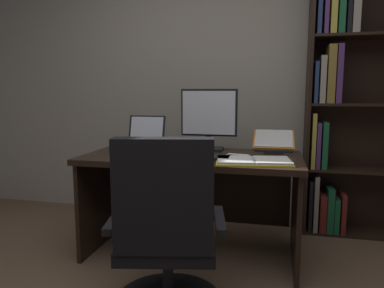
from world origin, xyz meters
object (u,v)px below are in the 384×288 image
Objects in this scene: bookshelf at (352,106)px; laptop at (142,141)px; monitor at (209,120)px; keyboard at (198,157)px; desk at (194,181)px; coffee_mug at (117,147)px; office_chair at (166,243)px; reading_stand_with_book at (274,141)px; notepad at (235,157)px; open_binder at (254,161)px; computer_mouse at (156,154)px; pen at (238,156)px.

bookshelf is 1.74m from laptop.
monitor is 1.12× the size of keyboard.
coffee_mug reaches higher than desk.
bookshelf reaches higher than office_chair.
notepad is at bearing -126.13° from reading_stand_with_book.
open_binder is (0.92, -0.44, -0.04)m from laptop.
notepad is (-0.88, -0.75, -0.33)m from bookshelf.
bookshelf is at bearing 15.49° from laptop.
open_binder is at bearing -8.89° from coffee_mug.
office_chair is at bearing -67.49° from computer_mouse.
computer_mouse reaches higher than open_binder.
keyboard is 0.83× the size of open_binder.
keyboard is at bearing -136.96° from reading_stand_with_book.
open_binder reaches higher than pen.
pen is at bearing -123.95° from reading_stand_with_book.
office_chair is 1.04m from coffee_mug.
reading_stand_with_book is at bearing 8.51° from monitor.
pen is 0.89m from coffee_mug.
laptop is (-0.55, 0.01, -0.18)m from monitor.
reading_stand_with_book is 0.60× the size of open_binder.
keyboard is 4.63× the size of coffee_mug.
keyboard is 2.00× the size of notepad.
coffee_mug is (-0.64, -0.28, -0.19)m from monitor.
bookshelf is 6.86× the size of laptop.
computer_mouse is at bearing -17.58° from coffee_mug.
keyboard is at bearing 164.24° from open_binder.
bookshelf is 1.18m from pen.
notepad is at bearing 58.65° from office_chair.
pen is (-0.24, -0.35, -0.06)m from reading_stand_with_book.
coffee_mug is (-1.01, 0.16, 0.03)m from open_binder.
bookshelf reaches higher than monitor.
desk is at bearing -151.83° from bookshelf.
open_binder is (0.37, -0.05, -0.00)m from keyboard.
office_chair is at bearing -111.01° from pen.
coffee_mug is at bearing -156.67° from monitor.
desk is 0.70× the size of bookshelf.
computer_mouse is at bearing -57.85° from laptop.
coffee_mug reaches higher than keyboard.
pen is (0.25, 0.11, 0.00)m from keyboard.
laptop is 0.30m from coffee_mug.
office_chair is 2.33× the size of keyboard.
computer_mouse is 0.54m from notepad.
pen reaches higher than desk.
computer_mouse is at bearing 180.00° from keyboard.
monitor is at bearing -157.20° from bookshelf.
monitor is (0.03, 1.03, 0.56)m from office_chair.
keyboard is (0.03, 0.64, 0.34)m from office_chair.
coffee_mug is at bearing 163.06° from open_binder.
notepad is (-0.26, -0.35, -0.07)m from reading_stand_with_book.
laptop reaches higher than reading_stand_with_book.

